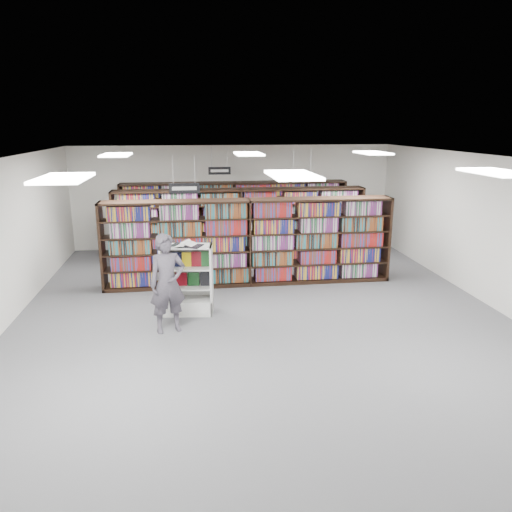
{
  "coord_description": "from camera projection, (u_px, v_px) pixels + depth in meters",
  "views": [
    {
      "loc": [
        -1.4,
        -9.71,
        3.84
      ],
      "look_at": [
        -0.03,
        0.5,
        1.1
      ],
      "focal_mm": 35.0,
      "sensor_mm": 36.0,
      "label": 1
    }
  ],
  "objects": [
    {
      "name": "wall_back",
      "position": [
        234.0,
        197.0,
        15.8
      ],
      "size": [
        10.0,
        0.1,
        3.2
      ],
      "primitive_type": "cube",
      "color": "silver",
      "rests_on": "ground"
    },
    {
      "name": "bookshelf_row_near",
      "position": [
        249.0,
        242.0,
        12.11
      ],
      "size": [
        7.0,
        0.6,
        2.1
      ],
      "color": "black",
      "rests_on": "floor"
    },
    {
      "name": "ceiling",
      "position": [
        261.0,
        158.0,
        9.65
      ],
      "size": [
        10.0,
        12.0,
        0.1
      ],
      "primitive_type": "cube",
      "color": "white",
      "rests_on": "wall_back"
    },
    {
      "name": "bookshelf_row_far",
      "position": [
        235.0,
        215.0,
        15.66
      ],
      "size": [
        7.0,
        0.6,
        2.1
      ],
      "color": "black",
      "rests_on": "floor"
    },
    {
      "name": "wall_front",
      "position": [
        359.0,
        391.0,
        4.31
      ],
      "size": [
        10.0,
        0.1,
        3.2
      ],
      "primitive_type": "cube",
      "color": "silver",
      "rests_on": "ground"
    },
    {
      "name": "shopper",
      "position": [
        168.0,
        284.0,
        9.31
      ],
      "size": [
        0.79,
        0.63,
        1.89
      ],
      "primitive_type": "imported",
      "rotation": [
        0.0,
        0.0,
        0.29
      ],
      "color": "#4A4650",
      "rests_on": "floor"
    },
    {
      "name": "open_book",
      "position": [
        186.0,
        244.0,
        10.04
      ],
      "size": [
        0.72,
        0.59,
        0.13
      ],
      "rotation": [
        0.0,
        0.0,
        -0.43
      ],
      "color": "black",
      "rests_on": "endcap_display"
    },
    {
      "name": "troffer_front_center",
      "position": [
        292.0,
        175.0,
        6.78
      ],
      "size": [
        0.6,
        1.2,
        0.04
      ],
      "primitive_type": "cube",
      "color": "white",
      "rests_on": "ceiling"
    },
    {
      "name": "endcap_display",
      "position": [
        188.0,
        290.0,
        10.36
      ],
      "size": [
        1.09,
        0.63,
        1.46
      ],
      "rotation": [
        0.0,
        0.0,
        -0.11
      ],
      "color": "silver",
      "rests_on": "floor"
    },
    {
      "name": "troffer_back_center",
      "position": [
        249.0,
        154.0,
        11.57
      ],
      "size": [
        0.6,
        1.2,
        0.04
      ],
      "primitive_type": "cube",
      "color": "white",
      "rests_on": "ceiling"
    },
    {
      "name": "bookshelf_row_mid",
      "position": [
        241.0,
        226.0,
        14.03
      ],
      "size": [
        7.0,
        0.6,
        2.1
      ],
      "color": "black",
      "rests_on": "floor"
    },
    {
      "name": "troffer_back_left",
      "position": [
        116.0,
        155.0,
        11.19
      ],
      "size": [
        0.6,
        1.2,
        0.04
      ],
      "primitive_type": "cube",
      "color": "white",
      "rests_on": "ceiling"
    },
    {
      "name": "aisle_sign_right",
      "position": [
        302.0,
        176.0,
        12.88
      ],
      "size": [
        0.65,
        0.02,
        0.8
      ],
      "color": "#B2B2B7",
      "rests_on": "ceiling"
    },
    {
      "name": "floor",
      "position": [
        261.0,
        313.0,
        10.47
      ],
      "size": [
        12.0,
        12.0,
        0.0
      ],
      "primitive_type": "plane",
      "color": "#4F4F53",
      "rests_on": "ground"
    },
    {
      "name": "wall_right",
      "position": [
        491.0,
        231.0,
        10.7
      ],
      "size": [
        0.1,
        12.0,
        3.2
      ],
      "primitive_type": "cube",
      "color": "silver",
      "rests_on": "ground"
    },
    {
      "name": "troffer_front_left",
      "position": [
        63.0,
        178.0,
        6.4
      ],
      "size": [
        0.6,
        1.2,
        0.04
      ],
      "primitive_type": "cube",
      "color": "white",
      "rests_on": "ceiling"
    },
    {
      "name": "troffer_front_right",
      "position": [
        497.0,
        172.0,
        7.17
      ],
      "size": [
        0.6,
        1.2,
        0.04
      ],
      "primitive_type": "cube",
      "color": "white",
      "rests_on": "ceiling"
    },
    {
      "name": "aisle_sign_left",
      "position": [
        184.0,
        187.0,
        10.58
      ],
      "size": [
        0.65,
        0.02,
        0.8
      ],
      "color": "#B2B2B7",
      "rests_on": "ceiling"
    },
    {
      "name": "aisle_sign_center",
      "position": [
        220.0,
        170.0,
        14.54
      ],
      "size": [
        0.65,
        0.02,
        0.8
      ],
      "color": "#B2B2B7",
      "rests_on": "ceiling"
    },
    {
      "name": "troffer_back_right",
      "position": [
        373.0,
        153.0,
        11.96
      ],
      "size": [
        0.6,
        1.2,
        0.04
      ],
      "primitive_type": "cube",
      "color": "white",
      "rests_on": "ceiling"
    }
  ]
}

